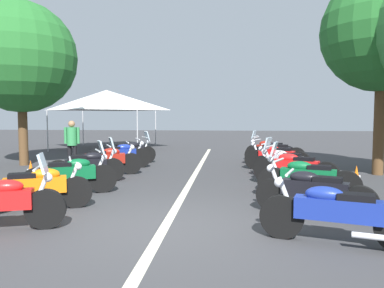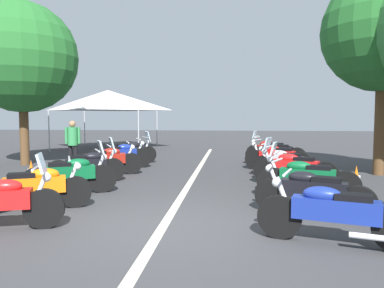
{
  "view_description": "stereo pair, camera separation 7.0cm",
  "coord_description": "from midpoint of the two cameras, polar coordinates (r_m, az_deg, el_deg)",
  "views": [
    {
      "loc": [
        -5.85,
        -1.01,
        1.79
      ],
      "look_at": [
        4.51,
        0.0,
        1.0
      ],
      "focal_mm": 34.95,
      "sensor_mm": 36.0,
      "label": 1
    },
    {
      "loc": [
        -5.85,
        -1.09,
        1.79
      ],
      "look_at": [
        4.51,
        0.0,
        1.0
      ],
      "focal_mm": 34.95,
      "sensor_mm": 36.0,
      "label": 2
    }
  ],
  "objects": [
    {
      "name": "motorcycle_left_row_2",
      "position": [
        8.92,
        -17.7,
        -4.38
      ],
      "size": [
        1.13,
        1.91,
        1.22
      ],
      "rotation": [
        0.0,
        0.0,
        -1.08
      ],
      "color": "black",
      "rests_on": "ground_plane"
    },
    {
      "name": "motorcycle_left_row_6",
      "position": [
        14.18,
        -9.27,
        -1.11
      ],
      "size": [
        1.2,
        1.87,
        1.21
      ],
      "rotation": [
        0.0,
        0.0,
        -1.03
      ],
      "color": "black",
      "rests_on": "ground_plane"
    },
    {
      "name": "motorcycle_right_row_2",
      "position": [
        8.35,
        17.23,
        -4.93
      ],
      "size": [
        0.91,
        2.11,
        1.22
      ],
      "rotation": [
        0.0,
        0.0,
        1.27
      ],
      "color": "black",
      "rests_on": "ground_plane"
    },
    {
      "name": "motorcycle_right_row_6",
      "position": [
        13.89,
        12.64,
        -1.25
      ],
      "size": [
        0.96,
        2.14,
        1.02
      ],
      "rotation": [
        0.0,
        0.0,
        1.24
      ],
      "color": "black",
      "rests_on": "ground_plane"
    },
    {
      "name": "traffic_cone_0",
      "position": [
        10.89,
        -23.15,
        -3.94
      ],
      "size": [
        0.36,
        0.36,
        0.61
      ],
      "color": "orange",
      "rests_on": "ground_plane"
    },
    {
      "name": "motorcycle_left_row_4",
      "position": [
        11.59,
        -12.8,
        -2.38
      ],
      "size": [
        1.01,
        2.09,
        1.01
      ],
      "rotation": [
        0.0,
        0.0,
        -1.19
      ],
      "color": "black",
      "rests_on": "ground_plane"
    },
    {
      "name": "motorcycle_right_row_7",
      "position": [
        15.14,
        11.98,
        -0.82
      ],
      "size": [
        0.94,
        1.92,
        1.2
      ],
      "rotation": [
        0.0,
        0.0,
        1.22
      ],
      "color": "black",
      "rests_on": "ground_plane"
    },
    {
      "name": "motorcycle_right_row_5",
      "position": [
        12.51,
        12.92,
        -1.87
      ],
      "size": [
        1.04,
        2.05,
        1.01
      ],
      "rotation": [
        0.0,
        0.0,
        1.17
      ],
      "color": "black",
      "rests_on": "ground_plane"
    },
    {
      "name": "motorcycle_right_row_4",
      "position": [
        11.17,
        14.05,
        -2.73
      ],
      "size": [
        1.05,
        1.84,
        0.98
      ],
      "rotation": [
        0.0,
        0.0,
        1.11
      ],
      "color": "black",
      "rests_on": "ground_plane"
    },
    {
      "name": "traffic_cone_1",
      "position": [
        9.75,
        23.95,
        -4.89
      ],
      "size": [
        0.36,
        0.36,
        0.61
      ],
      "color": "orange",
      "rests_on": "ground_plane"
    },
    {
      "name": "ground_plane",
      "position": [
        6.2,
        -4.12,
        -12.46
      ],
      "size": [
        80.0,
        80.0,
        0.0
      ],
      "primitive_type": "plane",
      "color": "#38383A"
    },
    {
      "name": "motorcycle_right_row_3",
      "position": [
        9.87,
        15.49,
        -3.48
      ],
      "size": [
        1.1,
        2.04,
        1.23
      ],
      "rotation": [
        0.0,
        0.0,
        1.13
      ],
      "color": "black",
      "rests_on": "ground_plane"
    },
    {
      "name": "roadside_tree_2",
      "position": [
        14.98,
        -24.43,
        11.9
      ],
      "size": [
        3.94,
        3.94,
        5.85
      ],
      "color": "brown",
      "rests_on": "ground_plane"
    },
    {
      "name": "bystander_1",
      "position": [
        13.08,
        -17.6,
        0.44
      ],
      "size": [
        0.32,
        0.53,
        1.63
      ],
      "rotation": [
        0.0,
        0.0,
        0.02
      ],
      "color": "black",
      "rests_on": "ground_plane"
    },
    {
      "name": "motorcycle_right_row_0",
      "position": [
        5.61,
        21.18,
        -9.72
      ],
      "size": [
        0.92,
        2.1,
        1.0
      ],
      "rotation": [
        0.0,
        0.0,
        1.27
      ],
      "color": "black",
      "rests_on": "ground_plane"
    },
    {
      "name": "motorcycle_left_row_1",
      "position": [
        7.69,
        -22.48,
        -6.06
      ],
      "size": [
        1.06,
        1.94,
        0.99
      ],
      "rotation": [
        0.0,
        0.0,
        -1.14
      ],
      "color": "black",
      "rests_on": "ground_plane"
    },
    {
      "name": "motorcycle_left_row_3",
      "position": [
        10.43,
        -15.49,
        -3.14
      ],
      "size": [
        1.07,
        1.9,
        1.21
      ],
      "rotation": [
        0.0,
        0.0,
        -1.12
      ],
      "color": "black",
      "rests_on": "ground_plane"
    },
    {
      "name": "lane_centre_stripe",
      "position": [
        10.42,
        0.11,
        -5.56
      ],
      "size": [
        19.49,
        0.16,
        0.01
      ],
      "primitive_type": "cube",
      "color": "beige",
      "rests_on": "ground_plane"
    },
    {
      "name": "event_tent",
      "position": [
        21.16,
        -12.64,
        6.53
      ],
      "size": [
        5.07,
        5.07,
        3.2
      ],
      "color": "white",
      "rests_on": "ground_plane"
    },
    {
      "name": "roadside_tree_1",
      "position": [
        12.86,
        27.34,
        15.03
      ],
      "size": [
        3.6,
        3.6,
        6.1
      ],
      "color": "brown",
      "rests_on": "ground_plane"
    },
    {
      "name": "motorcycle_left_row_5",
      "position": [
        12.94,
        -10.76,
        -1.62
      ],
      "size": [
        1.1,
        2.01,
        1.02
      ],
      "rotation": [
        0.0,
        0.0,
        -1.12
      ],
      "color": "black",
      "rests_on": "ground_plane"
    },
    {
      "name": "motorcycle_right_row_1",
      "position": [
        7.03,
        18.08,
        -6.88
      ],
      "size": [
        1.03,
        2.01,
        0.99
      ],
      "rotation": [
        0.0,
        0.0,
        1.17
      ],
      "color": "black",
      "rests_on": "ground_plane"
    }
  ]
}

